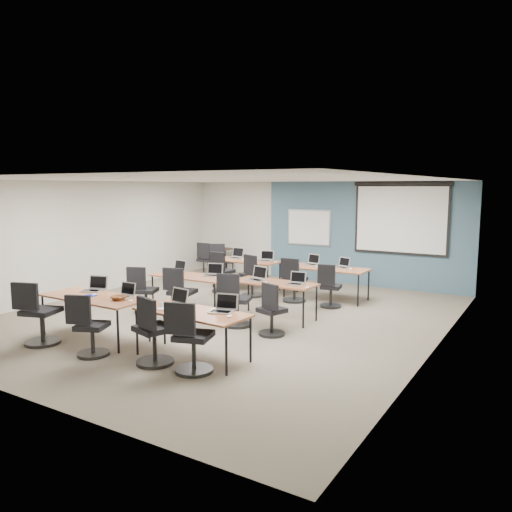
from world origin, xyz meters
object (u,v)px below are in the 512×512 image
Objects in this scene: training_table_front_left at (94,299)px; task_chair_3 at (190,343)px; projector_screen at (401,214)px; laptop_4 at (178,269)px; whiteboard at (309,228)px; laptop_0 at (94,287)px; task_chair_10 at (293,284)px; task_chair_11 at (330,290)px; task_chair_8 at (221,275)px; training_table_mid_right at (274,285)px; spare_chair_a at (223,264)px; training_table_back_right at (326,269)px; laptop_6 at (257,277)px; task_chair_9 at (252,279)px; laptop_2 at (176,301)px; training_table_mid_left at (192,278)px; training_table_front_right at (192,314)px; laptop_3 at (223,308)px; task_chair_4 at (143,294)px; laptop_11 at (343,265)px; task_chair_1 at (89,331)px; task_chair_5 at (180,297)px; task_chair_6 at (235,304)px; laptop_5 at (213,273)px; laptop_9 at (266,258)px; laptop_10 at (312,262)px; task_chair_7 at (271,314)px; training_table_back_left at (246,262)px; spare_chair_b at (207,263)px; laptop_1 at (125,293)px; laptop_7 at (296,281)px; task_chair_2 at (153,336)px; utility_table at (218,251)px.

training_table_front_left is 1.90× the size of task_chair_3.
projector_screen reaches higher than laptop_4.
whiteboard is 6.60m from laptop_0.
task_chair_10 is 1.06× the size of task_chair_11.
laptop_4 is 1.64m from task_chair_8.
training_table_mid_right is 4.47m from spare_chair_a.
task_chair_10 reaches higher than training_table_back_right.
spare_chair_a is at bearing 147.89° from laptop_6.
task_chair_9 is at bearing 135.41° from training_table_mid_right.
training_table_mid_left is at bearing 131.74° from laptop_2.
training_table_front_right is 0.93× the size of training_table_back_right.
laptop_3 is at bearing 29.39° from training_table_front_right.
whiteboard is 5.37m from task_chair_4.
laptop_4 reaches higher than laptop_11.
task_chair_1 is 3.21× the size of laptop_11.
task_chair_6 is at bearing -10.91° from task_chair_5.
laptop_5 is 2.38m from laptop_9.
laptop_10 is at bearing 45.44° from laptop_5.
laptop_10 is at bearing 56.09° from task_chair_1.
training_table_back_left is at bearing 147.76° from task_chair_7.
training_table_mid_right is 4.66× the size of laptop_6.
whiteboard is at bearing 27.56° from spare_chair_b.
projector_screen reaches higher than training_table_front_left.
laptop_5 reaches higher than training_table_front_left.
task_chair_8 reaches higher than laptop_6.
training_table_mid_left is at bearing -178.49° from task_chair_7.
task_chair_6 reaches higher than laptop_1.
laptop_3 reaches higher than laptop_7.
laptop_9 is (-1.96, 5.42, 0.37)m from task_chair_3.
laptop_2 is at bearing -96.04° from training_table_back_right.
laptop_1 is 0.92× the size of laptop_5.
task_chair_3 is at bearing 20.11° from task_chair_2.
task_chair_7 is at bearing -16.49° from task_chair_5.
task_chair_5 is 3.03× the size of laptop_9.
laptop_7 is 5.13m from spare_chair_b.
laptop_3 is at bearing -52.61° from task_chair_8.
training_table_back_right is at bearing 102.20° from task_chair_2.
laptop_9 is at bearing -164.39° from laptop_10.
projector_screen reaches higher than task_chair_1.
laptop_4 is (-1.00, 3.26, 0.40)m from task_chair_1.
training_table_front_left is 1.09× the size of training_table_front_right.
task_chair_3 is 2.86× the size of laptop_6.
training_table_front_left is at bearing -113.39° from training_table_back_right.
task_chair_6 is (-0.51, -2.99, -0.27)m from training_table_back_right.
laptop_4 is at bearing -95.49° from training_table_back_left.
task_chair_6 reaches higher than laptop_4.
utility_table reaches higher than training_table_mid_right.
laptop_9 is 0.35× the size of task_chair_11.
utility_table is (-4.02, 3.75, -0.02)m from training_table_mid_right.
laptop_6 is at bearing -77.88° from spare_chair_a.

